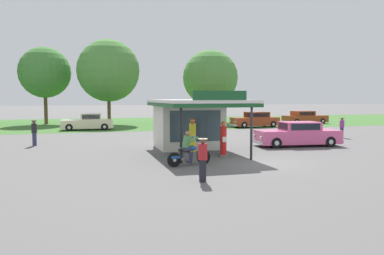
{
  "coord_description": "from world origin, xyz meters",
  "views": [
    {
      "loc": [
        -7.9,
        -16.17,
        3.04
      ],
      "look_at": [
        -2.12,
        3.92,
        1.4
      ],
      "focal_mm": 35.07,
      "sensor_mm": 36.0,
      "label": 1
    }
  ],
  "objects_px": {
    "parked_car_second_row_spare": "(255,120)",
    "bystander_admiring_sedan": "(203,158)",
    "parked_car_back_row_far_right": "(88,123)",
    "gas_pump_nearside": "(193,140)",
    "motorcycle_with_rider": "(188,151)",
    "gas_pump_offside": "(223,140)",
    "bystander_leaning_by_kiosk": "(34,132)",
    "featured_classic_sedan": "(298,135)",
    "bystander_chatting_near_pumps": "(342,127)",
    "parked_car_back_row_far_left": "(185,121)",
    "parked_car_back_row_centre_left": "(305,118)"
  },
  "relations": [
    {
      "from": "parked_car_second_row_spare",
      "to": "parked_car_back_row_far_left",
      "type": "distance_m",
      "value": 7.4
    },
    {
      "from": "parked_car_back_row_far_right",
      "to": "parked_car_second_row_spare",
      "type": "relative_size",
      "value": 0.93
    },
    {
      "from": "gas_pump_nearside",
      "to": "parked_car_back_row_far_left",
      "type": "distance_m",
      "value": 19.37
    },
    {
      "from": "featured_classic_sedan",
      "to": "parked_car_back_row_far_right",
      "type": "distance_m",
      "value": 20.63
    },
    {
      "from": "gas_pump_nearside",
      "to": "gas_pump_offside",
      "type": "xyz_separation_m",
      "value": [
        1.67,
        -0.0,
        -0.09
      ]
    },
    {
      "from": "parked_car_back_row_far_left",
      "to": "bystander_leaning_by_kiosk",
      "type": "relative_size",
      "value": 3.5
    },
    {
      "from": "motorcycle_with_rider",
      "to": "bystander_admiring_sedan",
      "type": "height_order",
      "value": "bystander_admiring_sedan"
    },
    {
      "from": "gas_pump_offside",
      "to": "bystander_admiring_sedan",
      "type": "distance_m",
      "value": 6.06
    },
    {
      "from": "gas_pump_offside",
      "to": "bystander_admiring_sedan",
      "type": "bearing_deg",
      "value": -117.86
    },
    {
      "from": "gas_pump_offside",
      "to": "parked_car_back_row_centre_left",
      "type": "bearing_deg",
      "value": 48.86
    },
    {
      "from": "bystander_admiring_sedan",
      "to": "bystander_chatting_near_pumps",
      "type": "bearing_deg",
      "value": 37.78
    },
    {
      "from": "parked_car_back_row_far_left",
      "to": "bystander_leaning_by_kiosk",
      "type": "bearing_deg",
      "value": -139.14
    },
    {
      "from": "parked_car_second_row_spare",
      "to": "motorcycle_with_rider",
      "type": "bearing_deg",
      "value": -122.82
    },
    {
      "from": "parked_car_back_row_far_right",
      "to": "parked_car_second_row_spare",
      "type": "distance_m",
      "value": 16.98
    },
    {
      "from": "featured_classic_sedan",
      "to": "bystander_leaning_by_kiosk",
      "type": "relative_size",
      "value": 3.39
    },
    {
      "from": "motorcycle_with_rider",
      "to": "parked_car_back_row_far_left",
      "type": "relative_size",
      "value": 0.37
    },
    {
      "from": "bystander_leaning_by_kiosk",
      "to": "gas_pump_offside",
      "type": "bearing_deg",
      "value": -36.88
    },
    {
      "from": "gas_pump_nearside",
      "to": "parked_car_back_row_centre_left",
      "type": "height_order",
      "value": "gas_pump_nearside"
    },
    {
      "from": "parked_car_back_row_far_left",
      "to": "parked_car_back_row_far_right",
      "type": "bearing_deg",
      "value": 179.07
    },
    {
      "from": "parked_car_second_row_spare",
      "to": "parked_car_back_row_centre_left",
      "type": "bearing_deg",
      "value": 22.47
    },
    {
      "from": "featured_classic_sedan",
      "to": "bystander_chatting_near_pumps",
      "type": "relative_size",
      "value": 3.59
    },
    {
      "from": "parked_car_back_row_far_right",
      "to": "parked_car_back_row_centre_left",
      "type": "xyz_separation_m",
      "value": [
        25.01,
        2.06,
        -0.0
      ]
    },
    {
      "from": "gas_pump_offside",
      "to": "bystander_admiring_sedan",
      "type": "xyz_separation_m",
      "value": [
        -2.83,
        -5.36,
        0.01
      ]
    },
    {
      "from": "featured_classic_sedan",
      "to": "bystander_admiring_sedan",
      "type": "distance_m",
      "value": 12.04
    },
    {
      "from": "gas_pump_offside",
      "to": "parked_car_back_row_far_left",
      "type": "height_order",
      "value": "gas_pump_offside"
    },
    {
      "from": "motorcycle_with_rider",
      "to": "parked_car_back_row_centre_left",
      "type": "bearing_deg",
      "value": 47.98
    },
    {
      "from": "featured_classic_sedan",
      "to": "bystander_leaning_by_kiosk",
      "type": "bearing_deg",
      "value": 163.4
    },
    {
      "from": "bystander_chatting_near_pumps",
      "to": "bystander_leaning_by_kiosk",
      "type": "bearing_deg",
      "value": 176.57
    },
    {
      "from": "parked_car_second_row_spare",
      "to": "bystander_admiring_sedan",
      "type": "bearing_deg",
      "value": -119.66
    },
    {
      "from": "gas_pump_offside",
      "to": "bystander_admiring_sedan",
      "type": "height_order",
      "value": "gas_pump_offside"
    },
    {
      "from": "parked_car_second_row_spare",
      "to": "bystander_leaning_by_kiosk",
      "type": "distance_m",
      "value": 22.73
    },
    {
      "from": "bystander_chatting_near_pumps",
      "to": "parked_car_back_row_centre_left",
      "type": "bearing_deg",
      "value": 67.04
    },
    {
      "from": "gas_pump_offside",
      "to": "parked_car_back_row_centre_left",
      "type": "xyz_separation_m",
      "value": [
        18.37,
        21.03,
        -0.14
      ]
    },
    {
      "from": "bystander_chatting_near_pumps",
      "to": "bystander_admiring_sedan",
      "type": "distance_m",
      "value": 18.89
    },
    {
      "from": "gas_pump_offside",
      "to": "bystander_leaning_by_kiosk",
      "type": "xyz_separation_m",
      "value": [
        -10.05,
        7.54,
        0.04
      ]
    },
    {
      "from": "gas_pump_nearside",
      "to": "parked_car_second_row_spare",
      "type": "relative_size",
      "value": 0.38
    },
    {
      "from": "bystander_admiring_sedan",
      "to": "motorcycle_with_rider",
      "type": "bearing_deg",
      "value": 83.6
    },
    {
      "from": "gas_pump_nearside",
      "to": "parked_car_second_row_spare",
      "type": "bearing_deg",
      "value": 55.93
    },
    {
      "from": "gas_pump_nearside",
      "to": "parked_car_second_row_spare",
      "type": "height_order",
      "value": "gas_pump_nearside"
    },
    {
      "from": "parked_car_back_row_far_right",
      "to": "bystander_leaning_by_kiosk",
      "type": "distance_m",
      "value": 11.92
    },
    {
      "from": "gas_pump_nearside",
      "to": "parked_car_back_row_far_left",
      "type": "xyz_separation_m",
      "value": [
        4.65,
        18.81,
        -0.27
      ]
    },
    {
      "from": "bystander_chatting_near_pumps",
      "to": "bystander_admiring_sedan",
      "type": "relative_size",
      "value": 0.97
    },
    {
      "from": "featured_classic_sedan",
      "to": "parked_car_back_row_far_right",
      "type": "height_order",
      "value": "parked_car_back_row_far_right"
    },
    {
      "from": "gas_pump_offside",
      "to": "parked_car_back_row_far_right",
      "type": "relative_size",
      "value": 0.37
    },
    {
      "from": "bystander_chatting_near_pumps",
      "to": "parked_car_second_row_spare",
      "type": "bearing_deg",
      "value": 98.93
    },
    {
      "from": "featured_classic_sedan",
      "to": "parked_car_back_row_centre_left",
      "type": "distance_m",
      "value": 22.04
    },
    {
      "from": "gas_pump_nearside",
      "to": "featured_classic_sedan",
      "type": "distance_m",
      "value": 8.23
    },
    {
      "from": "featured_classic_sedan",
      "to": "parked_car_back_row_far_left",
      "type": "height_order",
      "value": "featured_classic_sedan"
    },
    {
      "from": "motorcycle_with_rider",
      "to": "bystander_chatting_near_pumps",
      "type": "bearing_deg",
      "value": 29.71
    },
    {
      "from": "bystander_admiring_sedan",
      "to": "bystander_leaning_by_kiosk",
      "type": "relative_size",
      "value": 0.98
    }
  ]
}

